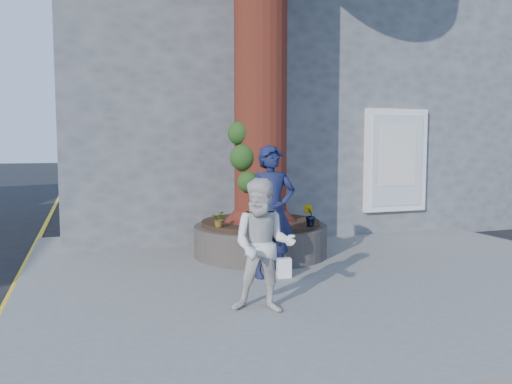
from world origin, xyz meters
name	(u,v)px	position (x,y,z in m)	size (l,w,h in m)	color
ground	(254,299)	(0.00, 0.00, 0.00)	(120.00, 120.00, 0.00)	black
pavement	(322,268)	(1.50, 1.00, 0.06)	(9.00, 8.00, 0.12)	slate
yellow_line	(9,300)	(-3.05, 1.00, 0.00)	(0.10, 30.00, 0.01)	yellow
stone_shop	(256,105)	(2.50, 7.20, 3.16)	(10.30, 8.30, 6.30)	#55585B
neighbour_shop	(485,116)	(10.50, 7.20, 3.00)	(6.00, 8.00, 6.00)	#55585B
planter	(260,238)	(0.80, 2.00, 0.41)	(2.30, 2.30, 0.60)	black
man	(272,212)	(0.46, 0.54, 1.07)	(0.69, 0.45, 1.90)	#15193A
woman	(263,246)	(-0.17, -0.84, 0.88)	(0.74, 0.58, 1.52)	silver
shopping_bag	(284,268)	(0.61, 0.45, 0.26)	(0.20, 0.12, 0.28)	white
plant_a	(256,205)	(0.93, 2.58, 0.93)	(0.22, 0.15, 0.41)	gray
plant_b	(309,215)	(1.33, 1.15, 0.90)	(0.20, 0.19, 0.36)	gray
plant_c	(269,217)	(0.64, 1.15, 0.91)	(0.21, 0.21, 0.37)	gray
plant_d	(220,219)	(-0.05, 1.54, 0.85)	(0.24, 0.21, 0.26)	gray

